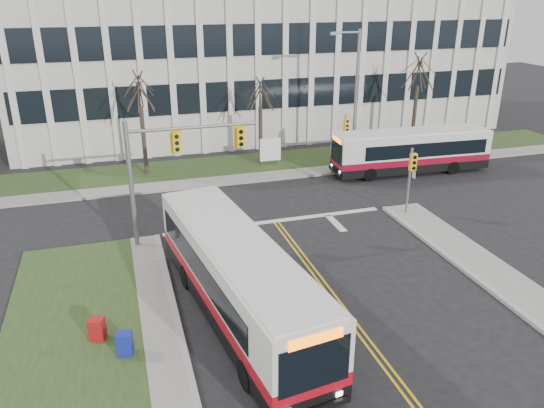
{
  "coord_description": "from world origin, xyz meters",
  "views": [
    {
      "loc": [
        -7.74,
        -16.69,
        11.6
      ],
      "look_at": [
        -0.89,
        5.9,
        2.0
      ],
      "focal_mm": 35.0,
      "sensor_mm": 36.0,
      "label": 1
    }
  ],
  "objects_px": {
    "streetlight": "(354,91)",
    "newspaper_box_red": "(97,330)",
    "bus_main": "(237,280)",
    "bus_cross": "(411,152)",
    "directory_sign": "(270,150)",
    "newspaper_box_blue": "(125,345)"
  },
  "relations": [
    {
      "from": "streetlight",
      "to": "newspaper_box_red",
      "type": "bearing_deg",
      "value": -136.58
    },
    {
      "from": "bus_main",
      "to": "bus_cross",
      "type": "height_order",
      "value": "bus_main"
    },
    {
      "from": "streetlight",
      "to": "directory_sign",
      "type": "xyz_separation_m",
      "value": [
        -5.53,
        1.3,
        -4.02
      ]
    },
    {
      "from": "directory_sign",
      "to": "bus_main",
      "type": "distance_m",
      "value": 18.61
    },
    {
      "from": "streetlight",
      "to": "bus_cross",
      "type": "height_order",
      "value": "streetlight"
    },
    {
      "from": "newspaper_box_blue",
      "to": "bus_cross",
      "type": "bearing_deg",
      "value": 49.51
    },
    {
      "from": "bus_main",
      "to": "newspaper_box_blue",
      "type": "height_order",
      "value": "bus_main"
    },
    {
      "from": "bus_main",
      "to": "bus_cross",
      "type": "relative_size",
      "value": 1.11
    },
    {
      "from": "bus_main",
      "to": "newspaper_box_red",
      "type": "bearing_deg",
      "value": 173.21
    },
    {
      "from": "directory_sign",
      "to": "bus_main",
      "type": "xyz_separation_m",
      "value": [
        -6.5,
        -17.43,
        0.4
      ]
    },
    {
      "from": "newspaper_box_red",
      "to": "bus_cross",
      "type": "bearing_deg",
      "value": 53.43
    },
    {
      "from": "directory_sign",
      "to": "newspaper_box_blue",
      "type": "bearing_deg",
      "value": -119.87
    },
    {
      "from": "streetlight",
      "to": "directory_sign",
      "type": "relative_size",
      "value": 4.6
    },
    {
      "from": "bus_main",
      "to": "newspaper_box_red",
      "type": "relative_size",
      "value": 12.43
    },
    {
      "from": "newspaper_box_blue",
      "to": "newspaper_box_red",
      "type": "distance_m",
      "value": 1.44
    },
    {
      "from": "newspaper_box_blue",
      "to": "streetlight",
      "type": "bearing_deg",
      "value": 59.44
    },
    {
      "from": "bus_cross",
      "to": "newspaper_box_blue",
      "type": "bearing_deg",
      "value": -50.03
    },
    {
      "from": "bus_main",
      "to": "newspaper_box_blue",
      "type": "bearing_deg",
      "value": -171.57
    },
    {
      "from": "directory_sign",
      "to": "newspaper_box_blue",
      "type": "height_order",
      "value": "directory_sign"
    },
    {
      "from": "bus_main",
      "to": "bus_cross",
      "type": "distance_m",
      "value": 20.21
    },
    {
      "from": "streetlight",
      "to": "bus_cross",
      "type": "distance_m",
      "value": 5.63
    },
    {
      "from": "bus_cross",
      "to": "newspaper_box_blue",
      "type": "height_order",
      "value": "bus_cross"
    }
  ]
}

